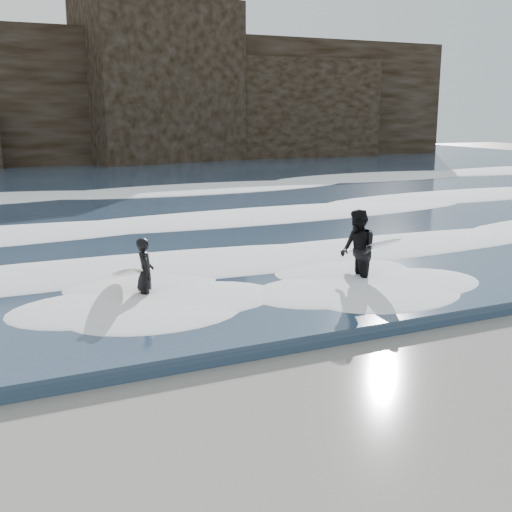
% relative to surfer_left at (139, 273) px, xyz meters
% --- Properties ---
extents(ground, '(120.00, 120.00, 0.00)m').
position_rel_surfer_left_xyz_m(ground, '(2.50, -6.85, -0.78)').
color(ground, '#866B5B').
rests_on(ground, ground).
extents(sea, '(90.00, 52.00, 0.30)m').
position_rel_surfer_left_xyz_m(sea, '(2.50, 22.15, -0.63)').
color(sea, '#283A52').
rests_on(sea, ground).
extents(headland, '(70.00, 9.00, 10.00)m').
position_rel_surfer_left_xyz_m(headland, '(2.50, 39.15, 4.22)').
color(headland, black).
rests_on(headland, ground).
extents(foam_near, '(60.00, 3.20, 0.20)m').
position_rel_surfer_left_xyz_m(foam_near, '(2.50, 2.15, -0.38)').
color(foam_near, white).
rests_on(foam_near, sea).
extents(foam_mid, '(60.00, 4.00, 0.24)m').
position_rel_surfer_left_xyz_m(foam_mid, '(2.50, 9.15, -0.36)').
color(foam_mid, white).
rests_on(foam_mid, sea).
extents(foam_far, '(60.00, 4.80, 0.30)m').
position_rel_surfer_left_xyz_m(foam_far, '(2.50, 18.15, -0.33)').
color(foam_far, white).
rests_on(foam_far, sea).
extents(surfer_left, '(1.02, 2.27, 1.54)m').
position_rel_surfer_left_xyz_m(surfer_left, '(0.00, 0.00, 0.00)').
color(surfer_left, black).
rests_on(surfer_left, ground).
extents(surfer_right, '(1.17, 2.05, 1.96)m').
position_rel_surfer_left_xyz_m(surfer_right, '(5.06, -0.89, 0.20)').
color(surfer_right, black).
rests_on(surfer_right, ground).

